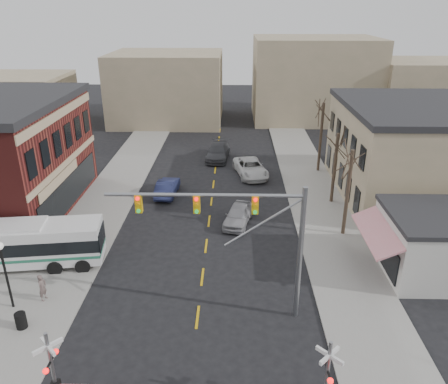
{
  "coord_description": "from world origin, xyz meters",
  "views": [
    {
      "loc": [
        1.98,
        -17.99,
        16.45
      ],
      "look_at": [
        1.28,
        11.99,
        3.5
      ],
      "focal_mm": 35.0,
      "sensor_mm": 36.0,
      "label": 1
    }
  ],
  "objects_px": {
    "rr_crossing_east": "(316,380)",
    "car_c": "(251,168)",
    "traffic_signal_mast": "(248,226)",
    "pedestrian_near": "(42,287)",
    "car_a": "(238,215)",
    "rr_crossing_west": "(63,371)",
    "street_lamp": "(3,262)",
    "pedestrian_far": "(55,256)",
    "transit_bus": "(11,245)",
    "car_b": "(167,187)",
    "car_d": "(218,152)",
    "trash_bin": "(21,320)"
  },
  "relations": [
    {
      "from": "pedestrian_near",
      "to": "car_a",
      "type": "bearing_deg",
      "value": -36.54
    },
    {
      "from": "transit_bus",
      "to": "car_b",
      "type": "height_order",
      "value": "transit_bus"
    },
    {
      "from": "rr_crossing_east",
      "to": "car_b",
      "type": "distance_m",
      "value": 25.57
    },
    {
      "from": "car_c",
      "to": "car_b",
      "type": "bearing_deg",
      "value": -159.54
    },
    {
      "from": "rr_crossing_east",
      "to": "car_d",
      "type": "bearing_deg",
      "value": 98.96
    },
    {
      "from": "rr_crossing_west",
      "to": "car_a",
      "type": "height_order",
      "value": "rr_crossing_west"
    },
    {
      "from": "rr_crossing_west",
      "to": "pedestrian_far",
      "type": "bearing_deg",
      "value": 113.11
    },
    {
      "from": "transit_bus",
      "to": "pedestrian_near",
      "type": "relative_size",
      "value": 7.09
    },
    {
      "from": "pedestrian_near",
      "to": "car_b",
      "type": "bearing_deg",
      "value": -5.87
    },
    {
      "from": "rr_crossing_east",
      "to": "car_c",
      "type": "xyz_separation_m",
      "value": [
        -1.78,
        28.82,
        -1.15
      ]
    },
    {
      "from": "rr_crossing_west",
      "to": "car_d",
      "type": "distance_m",
      "value": 34.24
    },
    {
      "from": "car_a",
      "to": "car_c",
      "type": "distance_m",
      "value": 10.99
    },
    {
      "from": "car_d",
      "to": "pedestrian_far",
      "type": "relative_size",
      "value": 3.45
    },
    {
      "from": "traffic_signal_mast",
      "to": "pedestrian_near",
      "type": "relative_size",
      "value": 6.05
    },
    {
      "from": "pedestrian_far",
      "to": "transit_bus",
      "type": "bearing_deg",
      "value": 148.42
    },
    {
      "from": "trash_bin",
      "to": "pedestrian_near",
      "type": "distance_m",
      "value": 2.52
    },
    {
      "from": "trash_bin",
      "to": "car_c",
      "type": "xyz_separation_m",
      "value": [
        13.3,
        23.78,
        0.24
      ]
    },
    {
      "from": "car_d",
      "to": "rr_crossing_east",
      "type": "bearing_deg",
      "value": -75.07
    },
    {
      "from": "car_a",
      "to": "car_c",
      "type": "xyz_separation_m",
      "value": [
        1.39,
        10.9,
        0.05
      ]
    },
    {
      "from": "rr_crossing_west",
      "to": "rr_crossing_east",
      "type": "height_order",
      "value": "same"
    },
    {
      "from": "car_a",
      "to": "car_c",
      "type": "relative_size",
      "value": 0.76
    },
    {
      "from": "rr_crossing_east",
      "to": "car_a",
      "type": "bearing_deg",
      "value": 100.02
    },
    {
      "from": "rr_crossing_east",
      "to": "car_a",
      "type": "height_order",
      "value": "rr_crossing_east"
    },
    {
      "from": "transit_bus",
      "to": "car_a",
      "type": "height_order",
      "value": "transit_bus"
    },
    {
      "from": "car_c",
      "to": "rr_crossing_west",
      "type": "bearing_deg",
      "value": -120.32
    },
    {
      "from": "car_b",
      "to": "car_c",
      "type": "xyz_separation_m",
      "value": [
        7.94,
        5.2,
        0.05
      ]
    },
    {
      "from": "traffic_signal_mast",
      "to": "pedestrian_near",
      "type": "height_order",
      "value": "traffic_signal_mast"
    },
    {
      "from": "traffic_signal_mast",
      "to": "rr_crossing_east",
      "type": "height_order",
      "value": "traffic_signal_mast"
    },
    {
      "from": "pedestrian_near",
      "to": "rr_crossing_west",
      "type": "bearing_deg",
      "value": -139.26
    },
    {
      "from": "trash_bin",
      "to": "car_b",
      "type": "xyz_separation_m",
      "value": [
        5.36,
        18.58,
        0.19
      ]
    },
    {
      "from": "trash_bin",
      "to": "rr_crossing_east",
      "type": "bearing_deg",
      "value": -18.48
    },
    {
      "from": "rr_crossing_west",
      "to": "street_lamp",
      "type": "distance_m",
      "value": 8.72
    },
    {
      "from": "rr_crossing_west",
      "to": "pedestrian_far",
      "type": "distance_m",
      "value": 11.79
    },
    {
      "from": "street_lamp",
      "to": "pedestrian_near",
      "type": "height_order",
      "value": "street_lamp"
    },
    {
      "from": "traffic_signal_mast",
      "to": "car_a",
      "type": "bearing_deg",
      "value": 92.04
    },
    {
      "from": "street_lamp",
      "to": "car_c",
      "type": "bearing_deg",
      "value": 56.38
    },
    {
      "from": "trash_bin",
      "to": "pedestrian_near",
      "type": "relative_size",
      "value": 0.54
    },
    {
      "from": "rr_crossing_east",
      "to": "pedestrian_near",
      "type": "relative_size",
      "value": 3.27
    },
    {
      "from": "transit_bus",
      "to": "traffic_signal_mast",
      "type": "distance_m",
      "value": 16.75
    },
    {
      "from": "rr_crossing_east",
      "to": "car_a",
      "type": "distance_m",
      "value": 18.23
    },
    {
      "from": "rr_crossing_east",
      "to": "car_c",
      "type": "bearing_deg",
      "value": 93.54
    },
    {
      "from": "car_a",
      "to": "trash_bin",
      "type": "bearing_deg",
      "value": -119.82
    },
    {
      "from": "car_b",
      "to": "street_lamp",
      "type": "bearing_deg",
      "value": 71.87
    },
    {
      "from": "transit_bus",
      "to": "car_a",
      "type": "bearing_deg",
      "value": 23.97
    },
    {
      "from": "traffic_signal_mast",
      "to": "street_lamp",
      "type": "distance_m",
      "value": 13.9
    },
    {
      "from": "rr_crossing_west",
      "to": "car_d",
      "type": "relative_size",
      "value": 0.97
    },
    {
      "from": "rr_crossing_west",
      "to": "car_a",
      "type": "relative_size",
      "value": 1.24
    },
    {
      "from": "street_lamp",
      "to": "pedestrian_near",
      "type": "distance_m",
      "value": 2.81
    },
    {
      "from": "car_a",
      "to": "pedestrian_near",
      "type": "height_order",
      "value": "pedestrian_near"
    },
    {
      "from": "pedestrian_far",
      "to": "rr_crossing_west",
      "type": "bearing_deg",
      "value": -96.09
    }
  ]
}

